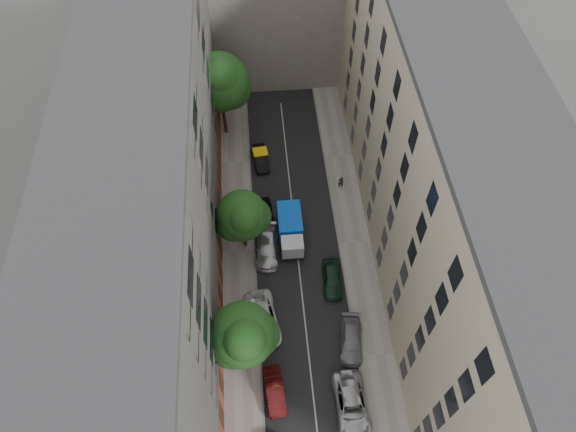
{
  "coord_description": "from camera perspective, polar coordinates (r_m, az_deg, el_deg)",
  "views": [
    {
      "loc": [
        -2.98,
        -25.43,
        41.17
      ],
      "look_at": [
        -0.88,
        -0.58,
        6.0
      ],
      "focal_mm": 32.0,
      "sensor_mm": 36.0,
      "label": 1
    }
  ],
  "objects": [
    {
      "name": "building_right",
      "position": [
        42.58,
        16.13,
        4.85
      ],
      "size": [
        8.0,
        44.0,
        20.0
      ],
      "primitive_type": "cube",
      "color": "tan",
      "rests_on": "ground"
    },
    {
      "name": "car_left_1",
      "position": [
        42.26,
        -1.47,
        -18.86
      ],
      "size": [
        1.72,
        4.09,
        1.31
      ],
      "primitive_type": "imported",
      "rotation": [
        0.0,
        0.0,
        0.08
      ],
      "color": "#4D0F10",
      "rests_on": "ground"
    },
    {
      "name": "car_right_2",
      "position": [
        46.16,
        4.94,
        -6.93
      ],
      "size": [
        1.87,
        4.23,
        1.42
      ],
      "primitive_type": "imported",
      "rotation": [
        0.0,
        0.0,
        -0.05
      ],
      "color": "#142E21",
      "rests_on": "ground"
    },
    {
      "name": "lamp_post",
      "position": [
        41.09,
        -3.79,
        -10.7
      ],
      "size": [
        0.36,
        0.36,
        6.02
      ],
      "color": "#1A5C25",
      "rests_on": "sidewalk_left"
    },
    {
      "name": "building_left",
      "position": [
        41.02,
        -14.33,
        2.92
      ],
      "size": [
        8.0,
        44.0,
        20.0
      ],
      "primitive_type": "cube",
      "color": "#4E4C49",
      "rests_on": "ground"
    },
    {
      "name": "sidewalk_left",
      "position": [
        48.39,
        -5.53,
        -3.88
      ],
      "size": [
        3.0,
        44.0,
        0.15
      ],
      "primitive_type": "cube",
      "color": "gray",
      "rests_on": "ground"
    },
    {
      "name": "tree_far",
      "position": [
        53.48,
        -7.5,
        14.33
      ],
      "size": [
        6.16,
        6.02,
        10.18
      ],
      "color": "#382619",
      "rests_on": "sidewalk_left"
    },
    {
      "name": "pedestrian",
      "position": [
        52.17,
        5.9,
        3.78
      ],
      "size": [
        0.61,
        0.44,
        1.54
      ],
      "primitive_type": "imported",
      "rotation": [
        0.0,
        0.0,
        3.0
      ],
      "color": "black",
      "rests_on": "sidewalk_right"
    },
    {
      "name": "car_left_3",
      "position": [
        47.67,
        -2.35,
        -3.46
      ],
      "size": [
        2.46,
        5.13,
        1.44
      ],
      "primitive_type": "imported",
      "rotation": [
        0.0,
        0.0,
        -0.09
      ],
      "color": "#B3B3B8",
      "rests_on": "ground"
    },
    {
      "name": "car_left_4",
      "position": [
        49.68,
        -2.6,
        0.05
      ],
      "size": [
        1.89,
        4.25,
        1.42
      ],
      "primitive_type": "imported",
      "rotation": [
        0.0,
        0.0,
        0.05
      ],
      "color": "black",
      "rests_on": "ground"
    },
    {
      "name": "tree_mid",
      "position": [
        44.77,
        -5.02,
        -0.15
      ],
      "size": [
        4.92,
        4.57,
        7.04
      ],
      "color": "#382619",
      "rests_on": "sidewalk_left"
    },
    {
      "name": "sidewalk_right",
      "position": [
        49.06,
        7.39,
        -2.95
      ],
      "size": [
        3.0,
        44.0,
        0.15
      ],
      "primitive_type": "cube",
      "color": "gray",
      "rests_on": "ground"
    },
    {
      "name": "car_left_5",
      "position": [
        54.44,
        -3.06,
        6.44
      ],
      "size": [
        1.79,
        3.99,
        1.27
      ],
      "primitive_type": "imported",
      "rotation": [
        0.0,
        0.0,
        0.12
      ],
      "color": "black",
      "rests_on": "ground"
    },
    {
      "name": "tarp_truck",
      "position": [
        47.93,
        0.27,
        -1.48
      ],
      "size": [
        2.2,
        5.38,
        2.49
      ],
      "rotation": [
        0.0,
        0.0,
        0.0
      ],
      "color": "black",
      "rests_on": "ground"
    },
    {
      "name": "car_right_0",
      "position": [
        42.14,
        7.08,
        -20.14
      ],
      "size": [
        2.62,
        5.45,
        1.5
      ],
      "primitive_type": "imported",
      "rotation": [
        0.0,
        0.0,
        0.03
      ],
      "color": "#B5B5BA",
      "rests_on": "ground"
    },
    {
      "name": "car_left_2",
      "position": [
        44.28,
        -2.83,
        -11.36
      ],
      "size": [
        3.27,
        5.7,
        1.5
      ],
      "primitive_type": "imported",
      "rotation": [
        0.0,
        0.0,
        0.15
      ],
      "color": "silver",
      "rests_on": "ground"
    },
    {
      "name": "car_right_1",
      "position": [
        43.93,
        7.04,
        -13.52
      ],
      "size": [
        2.4,
        4.64,
        1.29
      ],
      "primitive_type": "imported",
      "rotation": [
        0.0,
        0.0,
        -0.14
      ],
      "color": "slate",
      "rests_on": "ground"
    },
    {
      "name": "tree_near",
      "position": [
        37.7,
        -4.93,
        -13.25
      ],
      "size": [
        5.13,
        4.83,
        9.09
      ],
      "color": "#382619",
      "rests_on": "sidewalk_left"
    },
    {
      "name": "ground",
      "position": [
        48.48,
        0.98,
        -3.48
      ],
      "size": [
        120.0,
        120.0,
        0.0
      ],
      "primitive_type": "plane",
      "color": "#4C4C49",
      "rests_on": "ground"
    },
    {
      "name": "road_surface",
      "position": [
        48.47,
        0.98,
        -3.47
      ],
      "size": [
        8.0,
        44.0,
        0.02
      ],
      "primitive_type": "cube",
      "color": "black",
      "rests_on": "ground"
    }
  ]
}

